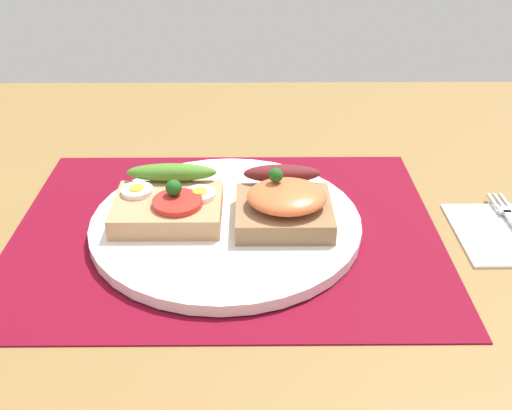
# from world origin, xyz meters

# --- Properties ---
(ground_plane) EXTENTS (1.20, 0.90, 0.03)m
(ground_plane) POSITION_xyz_m (0.00, 0.00, -0.02)
(ground_plane) COLOR olive
(placemat) EXTENTS (0.42, 0.33, 0.00)m
(placemat) POSITION_xyz_m (0.00, 0.00, 0.00)
(placemat) COLOR maroon
(placemat) RESTS_ON ground_plane
(plate) EXTENTS (0.27, 0.27, 0.01)m
(plate) POSITION_xyz_m (0.00, 0.00, 0.01)
(plate) COLOR white
(plate) RESTS_ON placemat
(sandwich_egg_tomato) EXTENTS (0.11, 0.10, 0.04)m
(sandwich_egg_tomato) POSITION_xyz_m (-0.06, 0.00, 0.03)
(sandwich_egg_tomato) COLOR tan
(sandwich_egg_tomato) RESTS_ON plate
(sandwich_salmon) EXTENTS (0.09, 0.10, 0.06)m
(sandwich_salmon) POSITION_xyz_m (0.06, -0.00, 0.03)
(sandwich_salmon) COLOR #906D49
(sandwich_salmon) RESTS_ON plate
(napkin) EXTENTS (0.11, 0.11, 0.01)m
(napkin) POSITION_xyz_m (0.28, -0.01, 0.00)
(napkin) COLOR white
(napkin) RESTS_ON ground_plane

